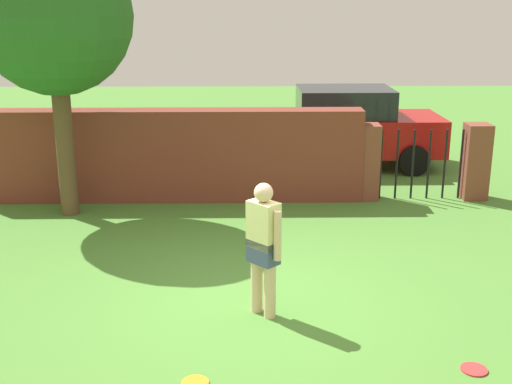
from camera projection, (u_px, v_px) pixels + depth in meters
ground_plane at (253, 300)px, 8.28m from camera, size 40.00×40.00×0.00m
brick_wall at (168, 155)px, 12.09m from camera, size 7.06×0.50×1.68m
tree at (54, 18)px, 10.61m from camera, size 2.53×2.53×4.58m
person at (263, 243)px, 7.67m from camera, size 0.41×0.42×1.62m
fence_gate at (421, 162)px, 12.21m from camera, size 2.46×0.44×1.40m
car at (344, 127)px, 14.52m from camera, size 4.21×1.94×1.72m
frisbee_orange at (195, 383)px, 6.50m from camera, size 0.27×0.27×0.02m
frisbee_red at (474, 369)px, 6.73m from camera, size 0.27×0.27×0.02m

